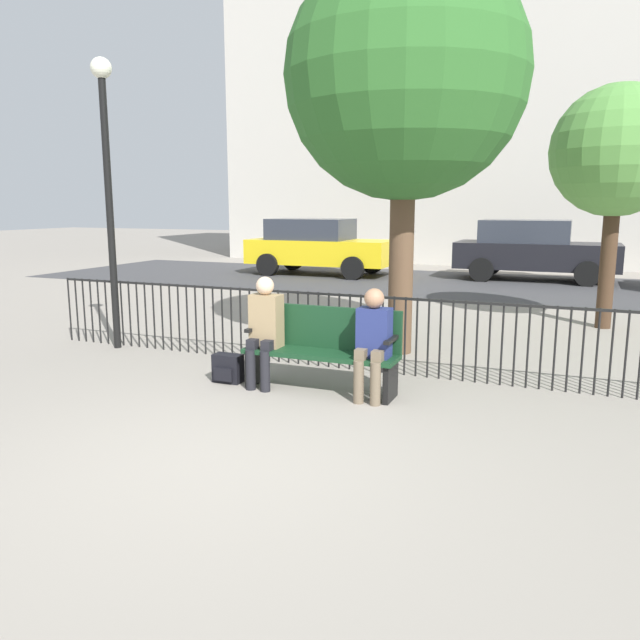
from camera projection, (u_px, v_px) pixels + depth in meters
name	position (u px, v px, depth m)	size (l,w,h in m)	color
ground_plane	(227.00, 458.00, 5.05)	(80.00, 80.00, 0.00)	gray
park_bench	(323.00, 346.00, 6.84)	(1.72, 0.45, 0.92)	#14381E
seated_person_0	(265.00, 326.00, 6.93)	(0.34, 0.39, 1.24)	black
seated_person_1	(373.00, 338.00, 6.46)	(0.34, 0.39, 1.18)	brown
backpack	(228.00, 369.00, 7.19)	(0.33, 0.22, 0.33)	black
fence_railing	(350.00, 325.00, 7.68)	(9.01, 0.03, 0.95)	black
tree_0	(617.00, 152.00, 9.89)	(2.08, 2.08, 3.90)	#422D1E
tree_1	(405.00, 79.00, 8.02)	(3.15, 3.15, 5.22)	brown
lamp_post	(107.00, 163.00, 8.49)	(0.28, 0.28, 3.95)	black
street_surface	(469.00, 285.00, 15.95)	(24.00, 6.00, 0.01)	#3D3D3F
parked_car_0	(318.00, 246.00, 18.20)	(4.20, 1.94, 1.62)	yellow
parked_car_2	(533.00, 249.00, 16.81)	(4.20, 1.94, 1.62)	black
building_facade	(517.00, 31.00, 21.77)	(20.00, 6.00, 15.99)	beige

